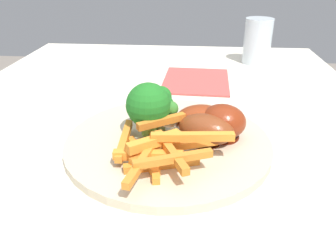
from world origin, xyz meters
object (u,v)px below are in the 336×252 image
chicken_drumstick_near (198,120)px  chicken_drumstick_extra (202,129)px  broccoli_floret_front (154,105)px  water_glass (257,41)px  fork (98,85)px  carrot_fries_pile (158,149)px  broccoli_floret_middle (161,108)px  dining_table (156,178)px  dinner_plate (168,142)px  chicken_drumstick_far (219,122)px

chicken_drumstick_near → chicken_drumstick_extra: bearing=-166.1°
broccoli_floret_front → water_glass: (0.42, -0.21, -0.00)m
broccoli_floret_front → fork: bearing=33.9°
broccoli_floret_front → carrot_fries_pile: (-0.07, -0.01, -0.03)m
chicken_drumstick_near → chicken_drumstick_extra: same height
broccoli_floret_middle → dining_table: bearing=16.9°
dining_table → dinner_plate: size_ratio=3.60×
chicken_drumstick_far → chicken_drumstick_extra: size_ratio=0.99×
dinner_plate → chicken_drumstick_extra: chicken_drumstick_extra is taller
carrot_fries_pile → water_glass: 0.53m
broccoli_floret_front → chicken_drumstick_far: size_ratio=0.62×
broccoli_floret_middle → chicken_drumstick_extra: broccoli_floret_middle is taller
chicken_drumstick_extra → dinner_plate: bearing=83.6°
broccoli_floret_middle → carrot_fries_pile: broccoli_floret_middle is taller
broccoli_floret_front → broccoli_floret_middle: (0.00, -0.01, -0.01)m
broccoli_floret_middle → carrot_fries_pile: bearing=-176.4°
chicken_drumstick_far → fork: 0.33m
chicken_drumstick_extra → water_glass: bearing=-17.7°
dinner_plate → chicken_drumstick_extra: (-0.01, -0.05, 0.03)m
fork → water_glass: water_glass is taller
dinner_plate → water_glass: water_glass is taller
dining_table → fork: bearing=41.3°
broccoli_floret_middle → fork: (0.21, 0.16, -0.05)m
broccoli_floret_front → chicken_drumstick_extra: broccoli_floret_front is taller
chicken_drumstick_near → water_glass: water_glass is taller
chicken_drumstick_near → fork: 0.30m
chicken_drumstick_extra → fork: 0.32m
broccoli_floret_middle → fork: 0.27m
chicken_drumstick_extra → water_glass: 0.46m
chicken_drumstick_far → chicken_drumstick_extra: (-0.02, 0.02, -0.00)m
dining_table → dinner_plate: 0.14m
broccoli_floret_front → carrot_fries_pile: broccoli_floret_front is taller
broccoli_floret_front → water_glass: water_glass is taller
broccoli_floret_middle → water_glass: size_ratio=0.54×
water_glass → chicken_drumstick_far: bearing=164.5°
dinner_plate → carrot_fries_pile: bearing=173.1°
carrot_fries_pile → water_glass: (0.49, -0.20, 0.02)m
dinner_plate → broccoli_floret_front: broccoli_floret_front is taller
chicken_drumstick_near → chicken_drumstick_far: size_ratio=1.06×
dining_table → water_glass: water_glass is taller
chicken_drumstick_far → carrot_fries_pile: bearing=132.2°
carrot_fries_pile → chicken_drumstick_far: size_ratio=1.29×
dinner_plate → broccoli_floret_front: (0.02, 0.02, 0.05)m
fork → carrot_fries_pile: bearing=-154.3°
fork → water_glass: 0.41m
dinner_plate → chicken_drumstick_near: bearing=-62.0°
chicken_drumstick_near → fork: bearing=44.7°
broccoli_floret_middle → chicken_drumstick_far: 0.09m
dinner_plate → water_glass: (0.43, -0.19, 0.05)m
broccoli_floret_middle → chicken_drumstick_extra: size_ratio=0.47×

